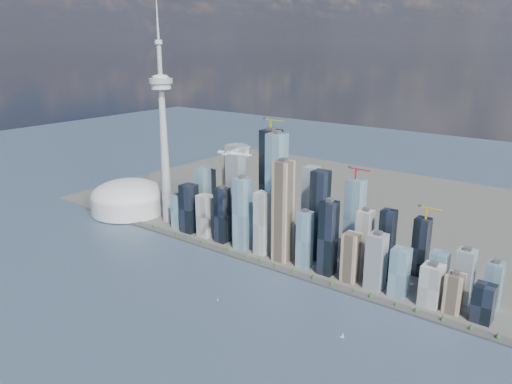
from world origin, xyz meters
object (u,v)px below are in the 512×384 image
Objects in this scene: dome_stadium at (129,198)px; airplane at (234,153)px; needle_tower at (163,131)px; sailboat_east at (342,336)px; sailboat_west at (218,299)px.

airplane is (462.88, -111.55, 204.49)m from dome_stadium.
airplane is at bearing -20.63° from needle_tower.
dome_stadium is 19.97× the size of sailboat_east.
dome_stadium reaches higher than sailboat_west.
dome_stadium is 768.62m from sailboat_east.
needle_tower is at bearing 146.33° from airplane.
needle_tower reaches higher than sailboat_west.
needle_tower is at bearing 4.09° from dome_stadium.
needle_tower is 241.40m from dome_stadium.
airplane is (322.88, -121.55, 8.08)m from needle_tower.
dome_stadium is 518.19m from airplane.
airplane is 7.96× the size of sailboat_west.
dome_stadium is at bearing 153.41° from airplane.
needle_tower is 54.98× the size of sailboat_east.
airplane is at bearing -13.55° from dome_stadium.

